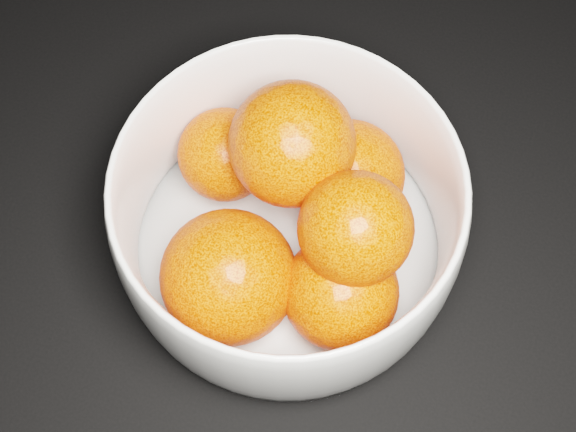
% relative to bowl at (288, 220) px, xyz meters
% --- Properties ---
extents(bowl, '(0.22, 0.22, 0.11)m').
position_rel_bowl_xyz_m(bowl, '(0.00, 0.00, 0.00)').
color(bowl, silver).
rests_on(bowl, ground).
extents(orange_pile, '(0.17, 0.18, 0.13)m').
position_rel_bowl_xyz_m(orange_pile, '(0.00, -0.00, 0.01)').
color(orange_pile, '#E6430C').
rests_on(orange_pile, bowl).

